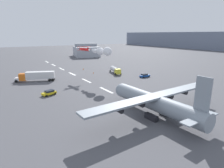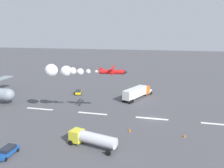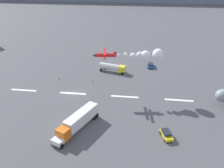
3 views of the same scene
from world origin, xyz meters
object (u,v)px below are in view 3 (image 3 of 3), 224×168
object	(u,v)px
fuel_tanker_truck	(113,67)
traffic_cone_near	(59,78)
airport_staff_sedan	(151,65)
semi_truck_orange	(78,121)
followme_car_yellow	(166,134)
traffic_cone_far	(92,80)
stunt_biplane_red	(144,55)

from	to	relation	value
fuel_tanker_truck	traffic_cone_near	distance (m)	19.03
traffic_cone_near	airport_staff_sedan	bearing A→B (deg)	25.95
semi_truck_orange	followme_car_yellow	xyz separation A→B (m)	(20.30, -0.53, -1.32)
traffic_cone_far	airport_staff_sedan	bearing A→B (deg)	37.93
stunt_biplane_red	followme_car_yellow	xyz separation A→B (m)	(5.87, -20.87, -10.91)
fuel_tanker_truck	followme_car_yellow	distance (m)	38.16
airport_staff_sedan	traffic_cone_far	bearing A→B (deg)	-142.07
followme_car_yellow	fuel_tanker_truck	bearing A→B (deg)	115.54
traffic_cone_near	traffic_cone_far	world-z (taller)	same
stunt_biplane_red	traffic_cone_far	world-z (taller)	stunt_biplane_red
fuel_tanker_truck	stunt_biplane_red	bearing A→B (deg)	-52.01
semi_truck_orange	fuel_tanker_truck	world-z (taller)	semi_truck_orange
stunt_biplane_red	airport_staff_sedan	world-z (taller)	stunt_biplane_red
stunt_biplane_red	semi_truck_orange	size ratio (longest dim) A/B	1.37
semi_truck_orange	fuel_tanker_truck	size ratio (longest dim) A/B	1.49
airport_staff_sedan	traffic_cone_near	world-z (taller)	airport_staff_sedan
stunt_biplane_red	fuel_tanker_truck	world-z (taller)	stunt_biplane_red
fuel_tanker_truck	traffic_cone_far	size ratio (longest dim) A/B	12.89
fuel_tanker_truck	traffic_cone_near	bearing A→B (deg)	-153.35
fuel_tanker_truck	airport_staff_sedan	xyz separation A→B (m)	(13.29, 6.21, -0.93)
semi_truck_orange	traffic_cone_near	size ratio (longest dim) A/B	19.22
semi_truck_orange	airport_staff_sedan	xyz separation A→B (m)	(17.14, 40.11, -1.31)
semi_truck_orange	airport_staff_sedan	distance (m)	43.63
stunt_biplane_red	airport_staff_sedan	distance (m)	22.73
fuel_tanker_truck	traffic_cone_far	world-z (taller)	fuel_tanker_truck
stunt_biplane_red	traffic_cone_far	bearing A→B (deg)	162.80
semi_truck_orange	followme_car_yellow	world-z (taller)	semi_truck_orange
semi_truck_orange	airport_staff_sedan	bearing A→B (deg)	66.86
traffic_cone_near	traffic_cone_far	bearing A→B (deg)	-0.10
stunt_biplane_red	traffic_cone_near	world-z (taller)	stunt_biplane_red
followme_car_yellow	semi_truck_orange	bearing A→B (deg)	178.51
fuel_tanker_truck	traffic_cone_far	bearing A→B (deg)	-123.42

